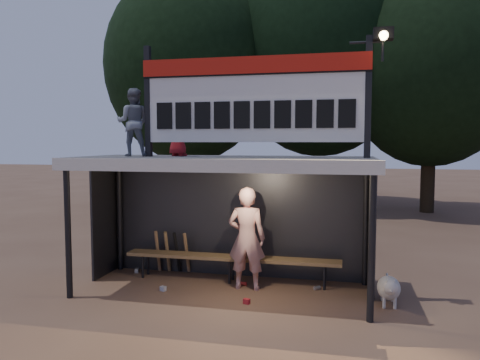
# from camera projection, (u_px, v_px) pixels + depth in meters

# --- Properties ---
(ground) EXTENTS (80.00, 80.00, 0.00)m
(ground) POSITION_uv_depth(u_px,v_px,m) (224.00, 291.00, 8.10)
(ground) COLOR brown
(ground) RESTS_ON ground
(player) EXTENTS (0.67, 0.45, 1.80)m
(player) POSITION_uv_depth(u_px,v_px,m) (247.00, 238.00, 8.14)
(player) COLOR white
(player) RESTS_ON ground
(child_a) EXTENTS (0.67, 0.57, 1.19)m
(child_a) POSITION_uv_depth(u_px,v_px,m) (133.00, 122.00, 8.21)
(child_a) COLOR slate
(child_a) RESTS_ON dugout_shelter
(child_b) EXTENTS (0.51, 0.43, 0.89)m
(child_b) POSITION_uv_depth(u_px,v_px,m) (178.00, 131.00, 8.41)
(child_b) COLOR #AC1A21
(child_b) RESTS_ON dugout_shelter
(dugout_shelter) EXTENTS (5.10, 2.08, 2.32)m
(dugout_shelter) POSITION_uv_depth(u_px,v_px,m) (227.00, 184.00, 8.18)
(dugout_shelter) COLOR #424245
(dugout_shelter) RESTS_ON ground
(scoreboard_assembly) EXTENTS (4.10, 0.27, 1.99)m
(scoreboard_assembly) POSITION_uv_depth(u_px,v_px,m) (256.00, 96.00, 7.70)
(scoreboard_assembly) COLOR black
(scoreboard_assembly) RESTS_ON dugout_shelter
(bench) EXTENTS (4.00, 0.35, 0.48)m
(bench) POSITION_uv_depth(u_px,v_px,m) (231.00, 259.00, 8.60)
(bench) COLOR olive
(bench) RESTS_ON ground
(tree_left) EXTENTS (6.46, 6.46, 9.27)m
(tree_left) POSITION_uv_depth(u_px,v_px,m) (189.00, 67.00, 18.25)
(tree_left) COLOR black
(tree_left) RESTS_ON ground
(tree_mid) EXTENTS (7.22, 7.22, 10.36)m
(tree_mid) POSITION_uv_depth(u_px,v_px,m) (320.00, 52.00, 18.57)
(tree_mid) COLOR black
(tree_mid) RESTS_ON ground
(tree_right) EXTENTS (6.08, 6.08, 8.72)m
(tree_right) POSITION_uv_depth(u_px,v_px,m) (431.00, 69.00, 16.81)
(tree_right) COLOR black
(tree_right) RESTS_ON ground
(dog) EXTENTS (0.36, 0.81, 0.49)m
(dog) POSITION_uv_depth(u_px,v_px,m) (389.00, 288.00, 7.35)
(dog) COLOR beige
(dog) RESTS_ON ground
(bats) EXTENTS (0.68, 0.35, 0.84)m
(bats) POSITION_uv_depth(u_px,v_px,m) (172.00, 252.00, 9.13)
(bats) COLOR #936A44
(bats) RESTS_ON ground
(litter) EXTENTS (3.66, 1.38, 0.08)m
(litter) POSITION_uv_depth(u_px,v_px,m) (217.00, 286.00, 8.26)
(litter) COLOR red
(litter) RESTS_ON ground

